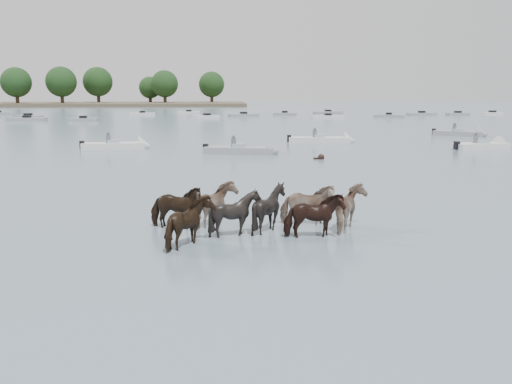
{
  "coord_description": "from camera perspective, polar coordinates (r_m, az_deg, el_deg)",
  "views": [
    {
      "loc": [
        1.04,
        -16.03,
        4.4
      ],
      "look_at": [
        2.38,
        1.56,
        1.1
      ],
      "focal_mm": 38.02,
      "sensor_mm": 36.0,
      "label": 1
    }
  ],
  "objects": [
    {
      "name": "ground",
      "position": [
        16.65,
        -7.81,
        -4.82
      ],
      "size": [
        400.0,
        400.0,
        0.0
      ],
      "primitive_type": "plane",
      "color": "slate",
      "rests_on": "ground"
    },
    {
      "name": "motorboat_e",
      "position": [
        57.81,
        21.22,
        5.74
      ],
      "size": [
        5.18,
        4.03,
        1.92
      ],
      "rotation": [
        0.0,
        0.0,
        -0.55
      ],
      "color": "gray",
      "rests_on": "ground"
    },
    {
      "name": "motorboat_d",
      "position": [
        45.57,
        23.23,
        4.48
      ],
      "size": [
        4.99,
        2.57,
        1.92
      ],
      "rotation": [
        0.0,
        0.0,
        0.22
      ],
      "color": "silver",
      "rests_on": "ground"
    },
    {
      "name": "motorboat_c",
      "position": [
        47.33,
        7.61,
        5.44
      ],
      "size": [
        5.89,
        2.4,
        1.92
      ],
      "rotation": [
        0.0,
        0.0,
        -0.15
      ],
      "color": "silver",
      "rests_on": "ground"
    },
    {
      "name": "motorboat_b",
      "position": [
        38.61,
        -0.65,
        4.38
      ],
      "size": [
        5.64,
        2.84,
        1.92
      ],
      "rotation": [
        0.0,
        0.0,
        -0.24
      ],
      "color": "gray",
      "rests_on": "ground"
    },
    {
      "name": "motorboat_a",
      "position": [
        43.21,
        -13.73,
        4.75
      ],
      "size": [
        5.4,
        2.03,
        1.92
      ],
      "rotation": [
        0.0,
        0.0,
        0.08
      ],
      "color": "silver",
      "rests_on": "ground"
    },
    {
      "name": "pony_herd",
      "position": [
        17.05,
        0.15,
        -2.11
      ],
      "size": [
        7.34,
        4.17,
        1.61
      ],
      "color": "black",
      "rests_on": "ground"
    },
    {
      "name": "swimming_pony",
      "position": [
        35.77,
        6.79,
        3.61
      ],
      "size": [
        0.72,
        0.44,
        0.44
      ],
      "color": "black",
      "rests_on": "ground"
    },
    {
      "name": "distant_flotilla",
      "position": [
        94.37,
        -5.31,
        8.03
      ],
      "size": [
        109.23,
        28.32,
        0.93
      ],
      "color": "silver",
      "rests_on": "ground"
    }
  ]
}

